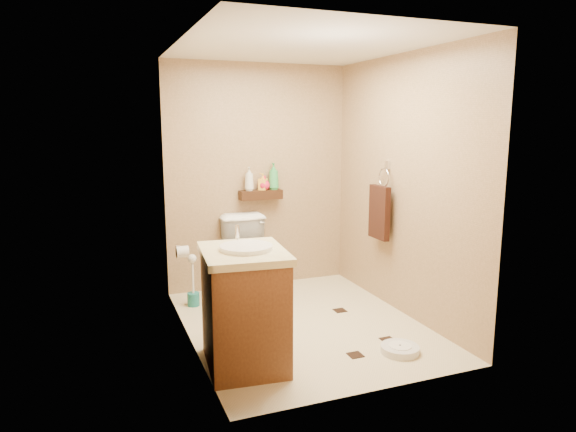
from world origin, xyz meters
name	(u,v)px	position (x,y,z in m)	size (l,w,h in m)	color
ground	(303,324)	(0.00, 0.00, 0.00)	(2.50, 2.50, 0.00)	beige
wall_back	(258,177)	(0.00, 1.25, 1.20)	(2.00, 0.04, 2.40)	#9F7D5A
wall_front	(380,216)	(0.00, -1.25, 1.20)	(2.00, 0.04, 2.40)	#9F7D5A
wall_left	(186,197)	(-1.00, 0.00, 1.20)	(0.04, 2.50, 2.40)	#9F7D5A
wall_right	(403,186)	(1.00, 0.00, 1.20)	(0.04, 2.50, 2.40)	#9F7D5A
ceiling	(304,45)	(0.00, 0.00, 2.40)	(2.00, 2.50, 0.02)	silver
wall_shelf	(261,195)	(0.00, 1.17, 1.02)	(0.46, 0.14, 0.10)	#32190D
floor_accents	(310,325)	(0.05, -0.06, 0.00)	(1.11, 1.42, 0.01)	black
toilet	(252,259)	(-0.21, 0.83, 0.42)	(0.47, 0.82, 0.83)	white
vanity	(244,306)	(-0.70, -0.56, 0.45)	(0.66, 0.78, 1.02)	brown
bathroom_scale	(400,349)	(0.49, -0.81, 0.03)	(0.34, 0.34, 0.06)	silver
toilet_brush	(193,288)	(-0.82, 0.83, 0.18)	(0.12, 0.12, 0.52)	#1B6E6D
towel_ring	(380,210)	(0.91, 0.25, 0.95)	(0.12, 0.30, 0.76)	silver
toilet_paper	(182,252)	(-0.94, 0.65, 0.60)	(0.12, 0.11, 0.12)	silver
bottle_a	(249,179)	(-0.13, 1.17, 1.20)	(0.10, 0.10, 0.25)	silver
bottle_b	(263,182)	(0.03, 1.17, 1.16)	(0.08, 0.08, 0.18)	yellow
bottle_c	(264,183)	(0.04, 1.17, 1.15)	(0.12, 0.12, 0.15)	red
bottle_d	(274,176)	(0.15, 1.17, 1.21)	(0.11, 0.11, 0.29)	green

